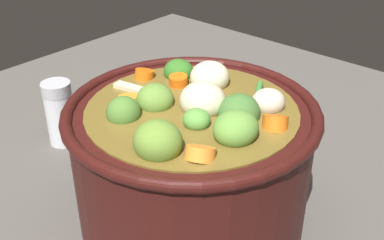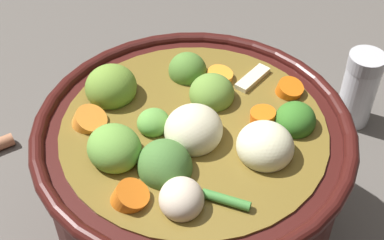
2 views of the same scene
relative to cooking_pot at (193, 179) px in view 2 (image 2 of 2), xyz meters
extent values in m
plane|color=#514C47|center=(0.00, 0.00, -0.08)|extent=(1.10, 1.10, 0.00)
cylinder|color=#38110F|center=(0.00, 0.00, -0.01)|extent=(0.25, 0.25, 0.14)
torus|color=#38110F|center=(0.00, 0.00, 0.06)|extent=(0.26, 0.26, 0.01)
cylinder|color=brown|center=(0.00, 0.00, 0.00)|extent=(0.22, 0.22, 0.14)
ellipsoid|color=olive|center=(0.03, -0.08, 0.07)|extent=(0.04, 0.04, 0.04)
ellipsoid|color=#5B973E|center=(0.02, -0.02, 0.07)|extent=(0.03, 0.03, 0.02)
ellipsoid|color=#62973B|center=(0.07, -0.01, 0.07)|extent=(0.04, 0.05, 0.03)
ellipsoid|color=olive|center=(-0.04, -0.02, 0.07)|extent=(0.05, 0.05, 0.03)
ellipsoid|color=#4F7B30|center=(-0.04, -0.06, 0.07)|extent=(0.04, 0.04, 0.03)
ellipsoid|color=#447232|center=(0.04, 0.02, 0.07)|extent=(0.05, 0.05, 0.04)
ellipsoid|color=#336D22|center=(-0.06, 0.05, 0.07)|extent=(0.05, 0.04, 0.03)
cylinder|color=orange|center=(0.08, 0.03, 0.07)|extent=(0.04, 0.04, 0.02)
cylinder|color=orange|center=(-0.09, 0.02, 0.07)|extent=(0.02, 0.03, 0.02)
cylinder|color=#E05E11|center=(-0.05, 0.03, 0.07)|extent=(0.03, 0.03, 0.02)
cylinder|color=orange|center=(0.06, -0.06, 0.07)|extent=(0.04, 0.04, 0.02)
cylinder|color=orange|center=(-0.06, -0.03, 0.07)|extent=(0.03, 0.03, 0.01)
ellipsoid|color=beige|center=(0.06, 0.05, 0.07)|extent=(0.05, 0.05, 0.03)
ellipsoid|color=beige|center=(-0.02, 0.06, 0.07)|extent=(0.05, 0.05, 0.04)
ellipsoid|color=beige|center=(0.01, 0.01, 0.07)|extent=(0.06, 0.06, 0.04)
cylinder|color=#3F8036|center=(0.03, 0.07, 0.07)|extent=(0.02, 0.03, 0.01)
cube|color=beige|center=(-0.08, -0.01, 0.07)|extent=(0.04, 0.02, 0.01)
cylinder|color=silver|center=(-0.25, 0.00, -0.04)|extent=(0.04, 0.04, 0.08)
cylinder|color=#B7B7BC|center=(-0.25, 0.00, 0.01)|extent=(0.04, 0.04, 0.02)
camera|label=1|loc=(0.28, -0.32, 0.29)|focal=44.41mm
camera|label=2|loc=(0.20, 0.24, 0.37)|focal=50.86mm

